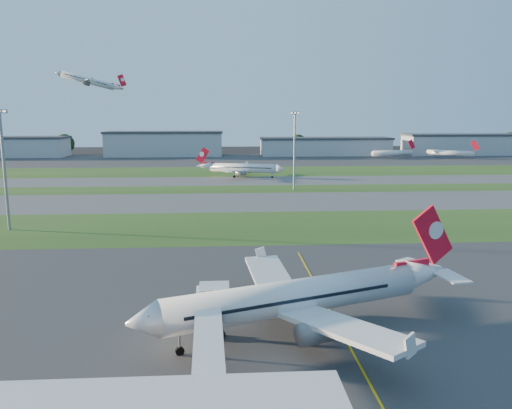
{
  "coord_description": "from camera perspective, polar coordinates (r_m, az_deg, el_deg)",
  "views": [
    {
      "loc": [
        -8.14,
        -56.86,
        24.42
      ],
      "look_at": [
        -1.99,
        40.96,
        7.0
      ],
      "focal_mm": 35.0,
      "sensor_mm": 36.0,
      "label": 1
    }
  ],
  "objects": [
    {
      "name": "tree_mid_east",
      "position": [
        329.87,
        4.84,
        6.98
      ],
      "size": [
        11.55,
        11.55,
        12.6
      ],
      "color": "black",
      "rests_on": "ground"
    },
    {
      "name": "mini_jet_near",
      "position": [
        302.11,
        15.34,
        5.71
      ],
      "size": [
        28.04,
        9.91,
        9.48
      ],
      "rotation": [
        0.0,
        0.0,
        0.27
      ],
      "color": "silver",
      "rests_on": "ground"
    },
    {
      "name": "apron_far",
      "position": [
        283.03,
        -1.94,
        5.12
      ],
      "size": [
        400.0,
        80.0,
        0.01
      ],
      "primitive_type": "cube",
      "color": "#333335",
      "rests_on": "ground"
    },
    {
      "name": "apron_near",
      "position": [
        62.41,
        4.3,
        -12.98
      ],
      "size": [
        300.0,
        70.0,
        0.01
      ],
      "primitive_type": "cube",
      "color": "#333335",
      "rests_on": "ground"
    },
    {
      "name": "taxiway_a",
      "position": [
        144.17,
        -0.31,
        0.33
      ],
      "size": [
        300.0,
        32.0,
        0.01
      ],
      "primitive_type": "cube",
      "color": "#515154",
      "rests_on": "ground"
    },
    {
      "name": "grass_strip_b",
      "position": [
        168.83,
        -0.79,
        1.76
      ],
      "size": [
        300.0,
        18.0,
        0.01
      ],
      "primitive_type": "cube",
      "color": "#294617",
      "rests_on": "ground"
    },
    {
      "name": "light_mast_centre",
      "position": [
        166.75,
        4.42,
        6.75
      ],
      "size": [
        3.2,
        0.7,
        25.8
      ],
      "color": "gray",
      "rests_on": "ground"
    },
    {
      "name": "hangar_east",
      "position": [
        318.74,
        7.89,
        6.61
      ],
      "size": [
        81.6,
        23.0,
        11.2
      ],
      "color": "#A5A8AD",
      "rests_on": "ground"
    },
    {
      "name": "yellow_line",
      "position": [
        63.26,
        8.9,
        -12.76
      ],
      "size": [
        0.25,
        60.0,
        0.02
      ],
      "primitive_type": "cube",
      "color": "gold",
      "rests_on": "ground"
    },
    {
      "name": "hangar_far_east",
      "position": [
        352.4,
        24.14,
        6.31
      ],
      "size": [
        96.9,
        23.0,
        13.2
      ],
      "color": "#A5A8AD",
      "rests_on": "ground"
    },
    {
      "name": "tree_far_east",
      "position": [
        380.9,
        27.06,
        6.43
      ],
      "size": [
        12.65,
        12.65,
        13.8
      ],
      "color": "black",
      "rests_on": "ground"
    },
    {
      "name": "airliner_taxiing",
      "position": [
        201.33,
        -1.53,
        4.18
      ],
      "size": [
        32.98,
        27.8,
        10.64
      ],
      "rotation": [
        0.0,
        0.0,
        2.83
      ],
      "color": "silver",
      "rests_on": "ground"
    },
    {
      "name": "ground",
      "position": [
        62.41,
        4.3,
        -12.98
      ],
      "size": [
        700.0,
        700.0,
        0.0
      ],
      "primitive_type": "plane",
      "color": "black",
      "rests_on": "ground"
    },
    {
      "name": "hangar_west",
      "position": [
        314.48,
        -10.4,
        6.86
      ],
      "size": [
        71.4,
        23.0,
        15.2
      ],
      "color": "#A5A8AD",
      "rests_on": "ground"
    },
    {
      "name": "tree_east",
      "position": [
        346.96,
        17.32,
        6.61
      ],
      "size": [
        10.45,
        10.45,
        11.4
      ],
      "color": "black",
      "rests_on": "ground"
    },
    {
      "name": "mini_jet_far",
      "position": [
        312.23,
        21.35,
        5.51
      ],
      "size": [
        25.18,
        16.61,
        9.48
      ],
      "rotation": [
        0.0,
        0.0,
        -0.56
      ],
      "color": "silver",
      "rests_on": "ground"
    },
    {
      "name": "light_mast_west",
      "position": [
        118.9,
        -26.87,
        4.36
      ],
      "size": [
        3.2,
        0.7,
        25.8
      ],
      "color": "gray",
      "rests_on": "ground"
    },
    {
      "name": "tree_west",
      "position": [
        342.8,
        -21.02,
        6.52
      ],
      "size": [
        12.1,
        12.1,
        13.2
      ],
      "color": "black",
      "rests_on": "ground"
    },
    {
      "name": "airliner_parked",
      "position": [
        57.49,
        4.8,
        -10.53
      ],
      "size": [
        36.84,
        31.16,
        12.01
      ],
      "rotation": [
        0.0,
        0.0,
        0.35
      ],
      "color": "silver",
      "rests_on": "ground"
    },
    {
      "name": "tree_mid_west",
      "position": [
        323.61,
        -5.73,
        6.74
      ],
      "size": [
        9.9,
        9.9,
        10.8
      ],
      "color": "black",
      "rests_on": "ground"
    },
    {
      "name": "jet_bridge",
      "position": [
        46.39,
        -5.5,
        -16.08
      ],
      "size": [
        4.2,
        26.9,
        6.2
      ],
      "color": "silver",
      "rests_on": "ground"
    },
    {
      "name": "grass_strip_a",
      "position": [
        111.86,
        0.67,
        -2.53
      ],
      "size": [
        300.0,
        34.0,
        0.01
      ],
      "primitive_type": "cube",
      "color": "#294617",
      "rests_on": "ground"
    },
    {
      "name": "airliner_departing",
      "position": [
        285.25,
        -18.63,
        13.25
      ],
      "size": [
        32.8,
        27.51,
        10.39
      ],
      "rotation": [
        0.0,
        0.0,
        0.23
      ],
      "color": "silver"
    },
    {
      "name": "grass_strip_c",
      "position": [
        223.35,
        -1.49,
        3.8
      ],
      "size": [
        300.0,
        40.0,
        0.01
      ],
      "primitive_type": "cube",
      "color": "#294617",
      "rests_on": "ground"
    },
    {
      "name": "taxiway_b",
      "position": [
        190.6,
        -1.12,
        2.72
      ],
      "size": [
        300.0,
        26.0,
        0.01
      ],
      "primitive_type": "cube",
      "color": "#515154",
      "rests_on": "ground"
    }
  ]
}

